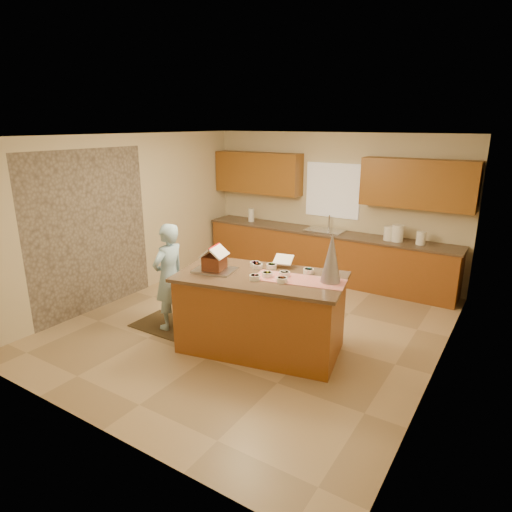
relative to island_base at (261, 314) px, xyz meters
The scene contains 28 objects.
floor 0.85m from the island_base, 129.08° to the left, with size 5.50×5.50×0.00m, color tan.
ceiling 2.32m from the island_base, 129.08° to the left, with size 5.50×5.50×0.00m, color silver.
wall_back 3.43m from the island_base, 97.61° to the left, with size 5.50×5.50×0.00m, color beige.
wall_front 2.41m from the island_base, 101.26° to the right, with size 5.50×5.50×0.00m, color beige.
wall_left 3.11m from the island_base, 169.56° to the left, with size 5.50×5.50×0.00m, color beige.
wall_right 2.30m from the island_base, 14.73° to the left, with size 5.50×5.50×0.00m, color beige.
stone_accent 3.03m from the island_base, behind, with size 2.50×2.50×0.00m, color gray.
window_curtain 3.49m from the island_base, 97.68° to the left, with size 1.05×0.03×1.00m, color white.
back_counter_base 3.02m from the island_base, 98.36° to the left, with size 4.80×0.60×0.88m, color brown.
back_counter_top 3.05m from the island_base, 98.36° to the left, with size 4.85×0.63×0.04m, color brown.
upper_cabinet_left 3.95m from the island_base, 122.60° to the left, with size 1.85×0.35×0.80m, color brown.
upper_cabinet_right 3.59m from the island_base, 70.36° to the left, with size 1.85×0.35×0.80m, color brown.
sink 3.05m from the island_base, 98.36° to the left, with size 0.70×0.45×0.12m, color silver.
faucet 3.25m from the island_base, 97.90° to the left, with size 0.03×0.03×0.28m, color silver.
island_base is the anchor object (origin of this frame).
island_top 0.51m from the island_base, ahead, with size 2.09×1.09×0.04m, color brown.
table_runner 0.74m from the island_base, 11.92° to the left, with size 1.11×0.40×0.01m, color red.
baking_tray 0.82m from the island_base, 162.88° to the right, with size 0.51×0.38×0.03m, color silver.
cookbook 0.78m from the island_base, 80.38° to the left, with size 0.25×0.02×0.20m, color white.
tinsel_tree 1.21m from the island_base, 15.59° to the left, with size 0.25×0.25×0.61m, color #B0AEBA.
rug 1.57m from the island_base, behind, with size 1.04×0.68×0.01m, color black.
boy 1.47m from the island_base, behind, with size 0.56×0.37×1.53m, color #96BDD5.
canister_a 3.13m from the island_base, 76.04° to the left, with size 0.18×0.18×0.24m, color white.
canister_b 3.17m from the island_base, 73.41° to the left, with size 0.20×0.20×0.29m, color white.
canister_c 3.30m from the island_base, 66.89° to the left, with size 0.15×0.15×0.22m, color white.
paper_towel 3.69m from the island_base, 124.77° to the left, with size 0.12×0.12×0.26m, color white.
gingerbread_house 0.92m from the island_base, 162.88° to the right, with size 0.36×0.37×0.31m.
candy_bowls 0.59m from the island_base, 52.17° to the left, with size 0.87×0.70×0.06m.
Camera 1 is at (3.19, -5.00, 2.86)m, focal length 30.99 mm.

